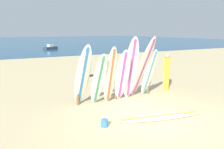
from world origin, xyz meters
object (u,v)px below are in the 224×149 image
surfboard_leaning_left (99,80)px  beachgoer_standing (167,70)px  surfboard_leaning_center_left (111,75)px  surfboard_leaning_center (122,76)px  surfboard_rack (116,80)px  surfboard_leaning_center_right (131,69)px  surfboard_leaning_far_right (149,73)px  small_boat_offshore (50,47)px  sand_bucket (105,123)px  surfboard_leaning_far_left (83,76)px  surfboard_lying_on_sand (161,117)px  surfboard_leaning_right (143,68)px

surfboard_leaning_left → beachgoer_standing: bearing=8.3°
surfboard_leaning_center_left → surfboard_leaning_center: 0.49m
surfboard_rack → surfboard_leaning_center_left: size_ratio=1.52×
surfboard_leaning_center_right → beachgoer_standing: (2.14, 0.42, -0.30)m
surfboard_leaning_center_right → surfboard_leaning_far_right: 0.95m
surfboard_leaning_center_right → surfboard_leaning_far_right: (0.91, 0.07, -0.25)m
surfboard_leaning_center_right → small_boat_offshore: (2.86, 25.97, -0.97)m
small_boat_offshore → sand_bucket: 28.19m
small_boat_offshore → surfboard_leaning_center_left: bearing=-98.2°
surfboard_rack → surfboard_leaning_far_left: size_ratio=1.44×
surfboard_leaning_left → surfboard_rack: bearing=25.8°
surfboard_leaning_center_left → small_boat_offshore: surfboard_leaning_center_left is taller
surfboard_leaning_center → surfboard_leaning_center_right: bearing=6.0°
surfboard_leaning_far_left → surfboard_lying_on_sand: size_ratio=0.79×
surfboard_leaning_right → sand_bucket: 3.23m
surfboard_leaning_far_left → surfboard_lying_on_sand: bearing=-49.3°
surfboard_leaning_center → beachgoer_standing: 2.60m
surfboard_leaning_far_left → surfboard_leaning_center_left: (1.03, -0.08, -0.06)m
surfboard_rack → surfboard_lying_on_sand: surfboard_rack is taller
surfboard_lying_on_sand → sand_bucket: (-1.82, 0.21, 0.07)m
surfboard_rack → surfboard_leaning_far_left: (-1.46, -0.32, 0.34)m
surfboard_leaning_left → sand_bucket: (-0.61, -1.71, -0.85)m
surfboard_lying_on_sand → small_boat_offshore: size_ratio=1.26×
surfboard_leaning_left → surfboard_leaning_right: 1.90m
surfboard_leaning_right → surfboard_leaning_far_right: (0.43, 0.14, -0.26)m
surfboard_rack → surfboard_leaning_far_left: surfboard_leaning_far_left is taller
surfboard_leaning_left → surfboard_leaning_far_right: 2.31m
small_boat_offshore → surfboard_leaning_center_right: bearing=-96.3°
surfboard_leaning_center_left → small_boat_offshore: bearing=81.8°
small_boat_offshore → surfboard_leaning_left: bearing=-99.3°
surfboard_leaning_center_left → small_boat_offshore: (3.76, 26.02, -0.80)m
surfboard_rack → surfboard_leaning_left: bearing=-154.2°
surfboard_leaning_left → surfboard_leaning_center_right: (1.39, 0.09, 0.27)m
small_boat_offshore → sand_bucket: (-4.86, -27.77, -0.15)m
surfboard_leaning_center_right → surfboard_leaning_right: bearing=-9.0°
surfboard_leaning_center_left → surfboard_leaning_center_right: bearing=2.9°
surfboard_leaning_center_left → surfboard_leaning_right: (1.39, -0.03, 0.18)m
surfboard_leaning_right → surfboard_leaning_center: bearing=177.9°
surfboard_rack → small_boat_offshore: bearing=82.6°
surfboard_leaning_right → beachgoer_standing: size_ratio=1.46×
surfboard_leaning_far_left → surfboard_leaning_left: surfboard_leaning_far_left is taller
surfboard_rack → small_boat_offshore: 25.84m
surfboard_leaning_far_right → sand_bucket: (-2.91, -1.87, -0.87)m
surfboard_rack → small_boat_offshore: surfboard_rack is taller
surfboard_lying_on_sand → small_boat_offshore: 28.15m
surfboard_leaning_center → surfboard_leaning_center_right: surfboard_leaning_center_right is taller
beachgoer_standing → sand_bucket: 4.77m
beachgoer_standing → surfboard_leaning_far_left: bearing=-174.5°
surfboard_leaning_right → surfboard_leaning_center_left: bearing=178.7°
surfboard_leaning_right → surfboard_leaning_far_right: size_ratio=1.26×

